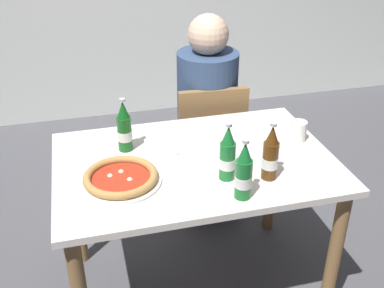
{
  "coord_description": "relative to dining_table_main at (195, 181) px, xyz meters",
  "views": [
    {
      "loc": [
        -0.44,
        -1.66,
        1.78
      ],
      "look_at": [
        0.0,
        0.05,
        0.8
      ],
      "focal_mm": 43.32,
      "sensor_mm": 36.0,
      "label": 1
    }
  ],
  "objects": [
    {
      "name": "napkin_with_cutlery",
      "position": [
        -0.09,
        0.14,
        0.12
      ],
      "size": [
        0.2,
        0.2,
        0.01
      ],
      "color": "white",
      "rests_on": "dining_table_main"
    },
    {
      "name": "beer_bottle_left",
      "position": [
        0.09,
        -0.17,
        0.22
      ],
      "size": [
        0.07,
        0.07,
        0.25
      ],
      "color": "#196B2D",
      "rests_on": "dining_table_main"
    },
    {
      "name": "paper_cup",
      "position": [
        0.51,
        0.05,
        0.16
      ],
      "size": [
        0.07,
        0.07,
        0.09
      ],
      "primitive_type": "cylinder",
      "color": "white",
      "rests_on": "dining_table_main"
    },
    {
      "name": "pizza_margherita_near",
      "position": [
        -0.33,
        -0.1,
        0.13
      ],
      "size": [
        0.32,
        0.32,
        0.04
      ],
      "color": "white",
      "rests_on": "dining_table_main"
    },
    {
      "name": "beer_bottle_extra",
      "position": [
        0.1,
        -0.31,
        0.22
      ],
      "size": [
        0.07,
        0.07,
        0.25
      ],
      "color": "#196B2D",
      "rests_on": "dining_table_main"
    },
    {
      "name": "beer_bottle_center",
      "position": [
        0.25,
        -0.21,
        0.22
      ],
      "size": [
        0.07,
        0.07,
        0.25
      ],
      "color": "#512D0F",
      "rests_on": "dining_table_main"
    },
    {
      "name": "ground_plane",
      "position": [
        0.0,
        0.0,
        -0.64
      ],
      "size": [
        8.0,
        8.0,
        0.0
      ],
      "primitive_type": "plane",
      "color": "#4C4C51"
    },
    {
      "name": "beer_bottle_right",
      "position": [
        -0.28,
        0.16,
        0.22
      ],
      "size": [
        0.07,
        0.07,
        0.25
      ],
      "color": "#14591E",
      "rests_on": "dining_table_main"
    },
    {
      "name": "diner_seated",
      "position": [
        0.25,
        0.66,
        -0.05
      ],
      "size": [
        0.34,
        0.34,
        1.21
      ],
      "color": "#2D3342",
      "rests_on": "ground_plane"
    },
    {
      "name": "dining_table_main",
      "position": [
        0.0,
        0.0,
        0.0
      ],
      "size": [
        1.2,
        0.8,
        0.75
      ],
      "color": "silver",
      "rests_on": "ground_plane"
    },
    {
      "name": "chair_behind_table",
      "position": [
        0.24,
        0.61,
        -0.15
      ],
      "size": [
        0.42,
        0.42,
        0.85
      ],
      "rotation": [
        0.0,
        0.0,
        3.08
      ],
      "color": "olive",
      "rests_on": "ground_plane"
    }
  ]
}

